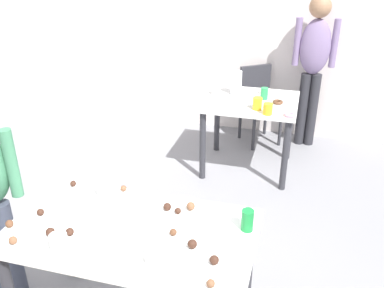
{
  "coord_description": "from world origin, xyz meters",
  "views": [
    {
      "loc": [
        0.69,
        -1.71,
        2.16
      ],
      "look_at": [
        0.01,
        0.77,
        0.9
      ],
      "focal_mm": 39.46,
      "sensor_mm": 36.0,
      "label": 1
    }
  ],
  "objects": [
    {
      "name": "soda_can",
      "position": [
        0.49,
        0.13,
        0.81
      ],
      "size": [
        0.07,
        0.07,
        0.12
      ],
      "primitive_type": "cylinder",
      "color": "#198438",
      "rests_on": "dining_table_near"
    },
    {
      "name": "dining_table_near",
      "position": [
        -0.11,
        -0.02,
        0.65
      ],
      "size": [
        1.33,
        0.73,
        0.75
      ],
      "color": "white",
      "rests_on": "ground_plane"
    },
    {
      "name": "cup_far_2",
      "position": [
        -0.14,
        2.22,
        0.8
      ],
      "size": [
        0.08,
        0.08,
        0.09
      ],
      "primitive_type": "cylinder",
      "color": "white",
      "rests_on": "dining_table_far"
    },
    {
      "name": "cake_ball_11",
      "position": [
        -0.64,
        -0.3,
        0.77
      ],
      "size": [
        0.04,
        0.04,
        0.04
      ],
      "primitive_type": "sphere",
      "color": "brown",
      "rests_on": "dining_table_near"
    },
    {
      "name": "cake_ball_6",
      "position": [
        0.15,
        0.23,
        0.77
      ],
      "size": [
        0.05,
        0.05,
        0.05
      ],
      "primitive_type": "sphere",
      "color": "brown",
      "rests_on": "dining_table_near"
    },
    {
      "name": "cake_ball_9",
      "position": [
        0.02,
        0.19,
        0.77
      ],
      "size": [
        0.05,
        0.05,
        0.05
      ],
      "primitive_type": "sphere",
      "color": "#3D2319",
      "rests_on": "dining_table_near"
    },
    {
      "name": "cake_ball_7",
      "position": [
        0.12,
        -0.02,
        0.77
      ],
      "size": [
        0.04,
        0.04,
        0.04
      ],
      "primitive_type": "sphere",
      "color": "brown",
      "rests_on": "dining_table_near"
    },
    {
      "name": "cup_near_0",
      "position": [
        -0.4,
        0.23,
        0.8
      ],
      "size": [
        0.07,
        0.07,
        0.1
      ],
      "primitive_type": "cylinder",
      "color": "white",
      "rests_on": "dining_table_near"
    },
    {
      "name": "cake_ball_2",
      "position": [
        -0.75,
        -0.19,
        0.77
      ],
      "size": [
        0.04,
        0.04,
        0.04
      ],
      "primitive_type": "sphere",
      "color": "brown",
      "rests_on": "dining_table_near"
    },
    {
      "name": "cup_near_1",
      "position": [
        -0.39,
        -0.28,
        0.8
      ],
      "size": [
        0.09,
        0.09,
        0.09
      ],
      "primitive_type": "cylinder",
      "color": "white",
      "rests_on": "dining_table_near"
    },
    {
      "name": "mixing_bowl",
      "position": [
        0.15,
        -0.21,
        0.78
      ],
      "size": [
        0.2,
        0.2,
        0.06
      ],
      "primitive_type": "cylinder",
      "color": "white",
      "rests_on": "dining_table_near"
    },
    {
      "name": "person_adult_far",
      "position": [
        0.77,
        2.92,
        1.0
      ],
      "size": [
        0.45,
        0.23,
        1.65
      ],
      "color": "#28282D",
      "rests_on": "ground_plane"
    },
    {
      "name": "cup_far_3",
      "position": [
        0.34,
        2.21,
        0.81
      ],
      "size": [
        0.07,
        0.07,
        0.11
      ],
      "primitive_type": "cylinder",
      "color": "green",
      "rests_on": "dining_table_far"
    },
    {
      "name": "fork_near",
      "position": [
        -0.24,
        -0.21,
        0.75
      ],
      "size": [
        0.17,
        0.02,
        0.01
      ],
      "primitive_type": "cube",
      "color": "silver",
      "rests_on": "dining_table_near"
    },
    {
      "name": "chair_far_table",
      "position": [
        0.21,
        2.89,
        0.5
      ],
      "size": [
        0.56,
        0.56,
        0.87
      ],
      "color": "#2D2D33",
      "rests_on": "ground_plane"
    },
    {
      "name": "cake_ball_12",
      "position": [
        0.4,
        -0.32,
        0.77
      ],
      "size": [
        0.04,
        0.04,
        0.04
      ],
      "primitive_type": "sphere",
      "color": "brown",
      "rests_on": "dining_table_near"
    },
    {
      "name": "donut_far_2",
      "position": [
        0.61,
        1.83,
        0.77
      ],
      "size": [
        0.1,
        0.1,
        0.03
      ],
      "primitive_type": "torus",
      "color": "pink",
      "rests_on": "dining_table_far"
    },
    {
      "name": "cake_ball_4",
      "position": [
        -0.3,
        0.31,
        0.77
      ],
      "size": [
        0.04,
        0.04,
        0.04
      ],
      "primitive_type": "sphere",
      "color": "brown",
      "rests_on": "dining_table_near"
    },
    {
      "name": "pitcher_far",
      "position": [
        0.05,
        2.27,
        0.87
      ],
      "size": [
        0.11,
        0.11,
        0.24
      ],
      "primitive_type": "cylinder",
      "color": "white",
      "rests_on": "dining_table_far"
    },
    {
      "name": "wall_back",
      "position": [
        0.0,
        3.2,
        1.3
      ],
      "size": [
        6.4,
        0.1,
        2.6
      ],
      "primitive_type": "cube",
      "color": "silver",
      "rests_on": "ground_plane"
    },
    {
      "name": "cake_ball_3",
      "position": [
        0.38,
        -0.17,
        0.77
      ],
      "size": [
        0.05,
        0.05,
        0.05
      ],
      "primitive_type": "sphere",
      "color": "#3D2319",
      "rests_on": "dining_table_near"
    },
    {
      "name": "cake_ball_5",
      "position": [
        0.09,
        0.17,
        0.77
      ],
      "size": [
        0.04,
        0.04,
        0.04
      ],
      "primitive_type": "sphere",
      "color": "#3D2319",
      "rests_on": "dining_table_near"
    },
    {
      "name": "donut_far_1",
      "position": [
        0.48,
        2.13,
        0.76
      ],
      "size": [
        0.1,
        0.1,
        0.03
      ],
      "primitive_type": "torus",
      "color": "brown",
      "rests_on": "dining_table_far"
    },
    {
      "name": "cup_far_1",
      "position": [
        0.31,
        1.92,
        0.81
      ],
      "size": [
        0.09,
        0.09,
        0.11
      ],
      "primitive_type": "cylinder",
      "color": "yellow",
      "rests_on": "dining_table_far"
    },
    {
      "name": "cake_ball_0",
      "position": [
        -0.65,
        -0.05,
        0.77
      ],
      "size": [
        0.04,
        0.04,
        0.04
      ],
      "primitive_type": "sphere",
      "color": "#3D2319",
      "rests_on": "dining_table_near"
    },
    {
      "name": "cake_ball_8",
      "position": [
        0.25,
        -0.09,
        0.77
      ],
      "size": [
        0.05,
        0.05,
        0.05
      ],
      "primitive_type": "sphere",
      "color": "#3D2319",
      "rests_on": "dining_table_near"
    },
    {
      "name": "cake_ball_13",
      "position": [
        -0.49,
        -0.19,
        0.77
      ],
      "size": [
        0.05,
        0.05,
        0.05
      ],
      "primitive_type": "sphere",
      "color": "#3D2319",
      "rests_on": "dining_table_near"
    },
    {
      "name": "cake_ball_10",
      "position": [
        -0.63,
        0.28,
        0.77
      ],
      "size": [
        0.04,
        0.04,
        0.04
      ],
      "primitive_type": "sphere",
      "color": "#3D2319",
      "rests_on": "dining_table_near"
    },
    {
      "name": "donut_far_0",
      "position": [
        0.33,
        2.39,
        0.77
      ],
      "size": [
        0.14,
        0.14,
        0.04
      ],
      "primitive_type": "torus",
      "color": "white",
      "rests_on": "dining_table_far"
    },
    {
      "name": "dining_table_far",
      "position": [
        0.21,
        2.16,
        0.63
      ],
      "size": [
        0.9,
        0.77,
        0.75
      ],
      "color": "white",
      "rests_on": "ground_plane"
    },
    {
      "name": "donut_far_3",
      "position": [
        -0.07,
        1.86,
        0.77
      ],
      "size": [
        0.13,
        0.13,
        0.04
      ],
      "primitive_type": "torus",
      "color": "white",
      "rests_on": "dining_table_far"
    },
    {
      "name": "cake_ball_1",
      "position": [
        -0.4,
        -0.16,
        0.77
      ],
      "size": [
        0.04,
        0.04,
        0.04
      ],
      "primitive_type": "sphere",
      "color": "#3D2319",
      "rests_on": "dining_table_near"
    },
    {
      "name": "cup_far_0",
      "position": [
        0.41,
        1.82,
        0.8
      ],
      "size": [
        0.08,
        0.08,
        0.1
      ],
      "primitive_type": "cylinder",
      "color": "yellow",
      "rests_on": "dining_table_far"
    }
  ]
}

